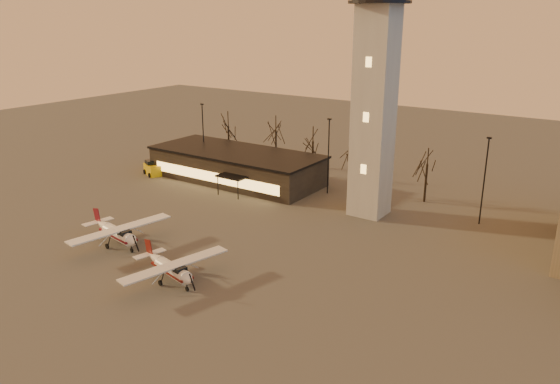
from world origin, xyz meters
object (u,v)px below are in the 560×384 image
control_tower (376,76)px  terminal (236,165)px  cessna_front (174,273)px  cessna_rear (120,237)px  service_cart (153,169)px

control_tower → terminal: bearing=174.9°
cessna_front → cessna_rear: (-10.45, 2.70, 0.07)m
control_tower → cessna_front: 31.08m
terminal → service_cart: (-12.07, -4.95, -1.34)m
control_tower → cessna_front: control_tower is taller
cessna_rear → service_cart: cessna_rear is taller
terminal → cessna_front: 32.25m
terminal → service_cart: terminal is taller
terminal → cessna_rear: 26.06m
control_tower → cessna_front: bearing=-103.8°
control_tower → service_cart: bearing=-175.0°
cessna_rear → cessna_front: bearing=-4.3°
control_tower → cessna_rear: control_tower is taller
terminal → service_cart: 13.11m
cessna_rear → service_cart: (-17.17, 20.58, -0.24)m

